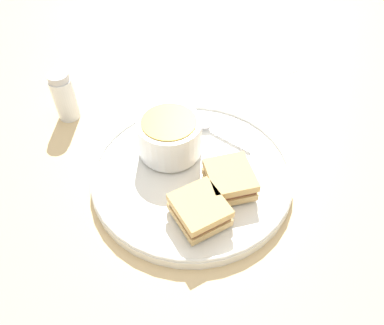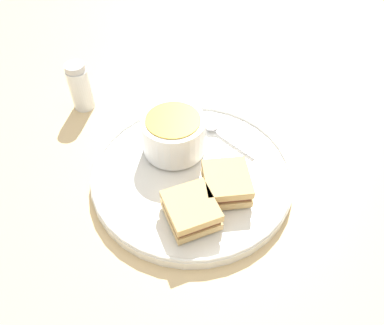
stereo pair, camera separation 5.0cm
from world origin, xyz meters
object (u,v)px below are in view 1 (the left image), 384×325
object	(u,v)px
sandwich_half_near	(200,210)
spoon	(206,126)
salt_shaker	(64,97)
sandwich_half_far	(230,179)
soup_bowl	(170,136)

from	to	relation	value
sandwich_half_near	spoon	bearing A→B (deg)	-53.46
salt_shaker	spoon	bearing A→B (deg)	-151.40
sandwich_half_far	salt_shaker	xyz separation A→B (m)	(0.33, 0.05, 0.01)
soup_bowl	sandwich_half_near	bearing A→B (deg)	150.11
soup_bowl	sandwich_half_near	distance (m)	0.14
spoon	salt_shaker	size ratio (longest dim) A/B	1.30
spoon	sandwich_half_near	bearing A→B (deg)	123.45
spoon	salt_shaker	world-z (taller)	salt_shaker
sandwich_half_near	salt_shaker	distance (m)	0.33
sandwich_half_far	salt_shaker	world-z (taller)	salt_shaker
soup_bowl	salt_shaker	bearing A→B (deg)	11.71
soup_bowl	sandwich_half_near	xyz separation A→B (m)	(-0.12, 0.07, -0.01)
sandwich_half_far	sandwich_half_near	bearing A→B (deg)	91.41
soup_bowl	spoon	xyz separation A→B (m)	(-0.01, -0.08, -0.03)
spoon	sandwich_half_near	distance (m)	0.18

